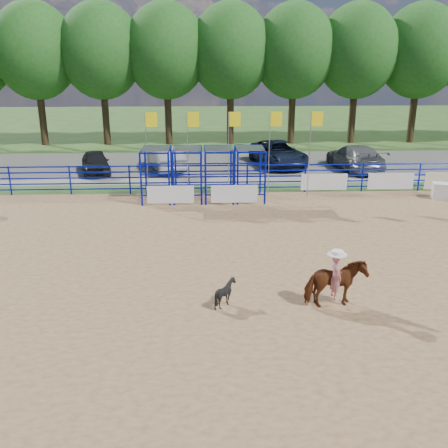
{
  "coord_description": "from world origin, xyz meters",
  "views": [
    {
      "loc": [
        -2.26,
        -14.96,
        6.59
      ],
      "look_at": [
        -1.58,
        1.0,
        1.3
      ],
      "focal_mm": 40.0,
      "sensor_mm": 36.0,
      "label": 1
    }
  ],
  "objects": [
    {
      "name": "horse_and_rider",
      "position": [
        1.33,
        -2.6,
        0.83
      ],
      "size": [
        1.75,
        1.02,
        2.33
      ],
      "color": "brown",
      "rests_on": "arena_dirt"
    },
    {
      "name": "car_a",
      "position": [
        -8.75,
        15.11,
        0.67
      ],
      "size": [
        2.52,
        4.14,
        1.32
      ],
      "primitive_type": "imported",
      "rotation": [
        0.0,
        0.0,
        0.27
      ],
      "color": "black",
      "rests_on": "gravel_strip"
    },
    {
      "name": "announcer_table",
      "position": [
        9.79,
        8.33,
        0.41
      ],
      "size": [
        1.6,
        1.06,
        0.78
      ],
      "primitive_type": "cube",
      "rotation": [
        0.0,
        0.0,
        -0.28
      ],
      "color": "silver",
      "rests_on": "arena_dirt"
    },
    {
      "name": "ground",
      "position": [
        0.0,
        0.0,
        0.0
      ],
      "size": [
        120.0,
        120.0,
        0.0
      ],
      "primitive_type": "plane",
      "color": "#3D6026",
      "rests_on": "ground"
    },
    {
      "name": "calf",
      "position": [
        -1.68,
        -2.4,
        0.41
      ],
      "size": [
        0.77,
        0.7,
        0.78
      ],
      "primitive_type": "imported",
      "rotation": [
        0.0,
        0.0,
        1.68
      ],
      "color": "black",
      "rests_on": "arena_dirt"
    },
    {
      "name": "perimeter_fence",
      "position": [
        0.0,
        0.0,
        0.75
      ],
      "size": [
        30.1,
        20.1,
        1.5
      ],
      "color": "#0712A7",
      "rests_on": "ground"
    },
    {
      "name": "car_d",
      "position": [
        7.22,
        15.44,
        0.79
      ],
      "size": [
        2.78,
        5.59,
        1.56
      ],
      "primitive_type": "imported",
      "rotation": [
        0.0,
        0.0,
        3.26
      ],
      "color": "#5F5F61",
      "rests_on": "gravel_strip"
    },
    {
      "name": "car_c",
      "position": [
        2.61,
        16.86,
        0.79
      ],
      "size": [
        3.62,
        6.03,
        1.57
      ],
      "primitive_type": "imported",
      "rotation": [
        0.0,
        0.0,
        0.19
      ],
      "color": "#131A31",
      "rests_on": "gravel_strip"
    },
    {
      "name": "arena_dirt",
      "position": [
        0.0,
        0.0,
        0.01
      ],
      "size": [
        30.0,
        20.0,
        0.02
      ],
      "primitive_type": "cube",
      "color": "#A27C51",
      "rests_on": "ground"
    },
    {
      "name": "chute_assembly",
      "position": [
        -1.9,
        8.84,
        1.26
      ],
      "size": [
        19.32,
        2.41,
        4.2
      ],
      "color": "#0712A7",
      "rests_on": "ground"
    },
    {
      "name": "treeline",
      "position": [
        0.0,
        26.0,
        7.53
      ],
      "size": [
        56.4,
        6.4,
        11.24
      ],
      "color": "#3F2B19",
      "rests_on": "ground"
    },
    {
      "name": "car_b",
      "position": [
        -4.6,
        15.87,
        0.77
      ],
      "size": [
        2.87,
        4.87,
        1.52
      ],
      "primitive_type": "imported",
      "rotation": [
        0.0,
        0.0,
        3.44
      ],
      "color": "#92969A",
      "rests_on": "gravel_strip"
    },
    {
      "name": "gravel_strip",
      "position": [
        0.0,
        17.0,
        0.01
      ],
      "size": [
        40.0,
        10.0,
        0.01
      ],
      "primitive_type": "cube",
      "color": "gray",
      "rests_on": "ground"
    }
  ]
}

